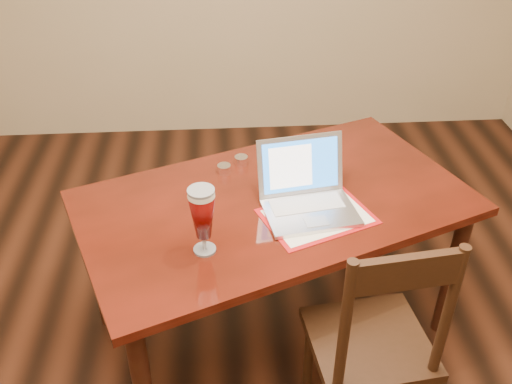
{
  "coord_description": "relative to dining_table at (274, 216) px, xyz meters",
  "views": [
    {
      "loc": [
        -0.02,
        -1.48,
        2.13
      ],
      "look_at": [
        0.11,
        0.38,
        0.84
      ],
      "focal_mm": 40.0,
      "sensor_mm": 36.0,
      "label": 1
    }
  ],
  "objects": [
    {
      "name": "dining_table",
      "position": [
        0.0,
        0.0,
        0.0
      ],
      "size": [
        1.82,
        1.43,
        1.02
      ],
      "rotation": [
        0.0,
        0.0,
        0.38
      ],
      "color": "#4C120A",
      "rests_on": "ground"
    },
    {
      "name": "dining_chair",
      "position": [
        0.32,
        -0.55,
        -0.19
      ],
      "size": [
        0.48,
        0.46,
        1.02
      ],
      "rotation": [
        0.0,
        0.0,
        0.12
      ],
      "color": "black",
      "rests_on": "ground"
    }
  ]
}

